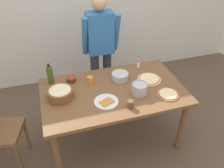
# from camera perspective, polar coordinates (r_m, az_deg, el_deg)

# --- Properties ---
(ground) EXTENTS (8.00, 8.00, 0.00)m
(ground) POSITION_cam_1_polar(r_m,az_deg,el_deg) (3.16, 0.27, -12.52)
(ground) COLOR brown
(wall_back) EXTENTS (5.60, 0.10, 2.60)m
(wall_back) POSITION_cam_1_polar(r_m,az_deg,el_deg) (3.82, -7.20, 19.31)
(wall_back) COLOR silver
(wall_back) RESTS_ON ground
(dining_table) EXTENTS (1.60, 0.96, 0.76)m
(dining_table) POSITION_cam_1_polar(r_m,az_deg,el_deg) (2.70, 0.31, -3.02)
(dining_table) COLOR brown
(dining_table) RESTS_ON ground
(person_cook) EXTENTS (0.49, 0.25, 1.62)m
(person_cook) POSITION_cam_1_polar(r_m,az_deg,el_deg) (3.19, -2.83, 9.17)
(person_cook) COLOR #2D2D38
(person_cook) RESTS_ON ground
(pizza_raw_on_board) EXTENTS (0.28, 0.28, 0.02)m
(pizza_raw_on_board) POSITION_cam_1_polar(r_m,az_deg,el_deg) (2.84, 9.00, 1.16)
(pizza_raw_on_board) COLOR beige
(pizza_raw_on_board) RESTS_ON dining_table
(pizza_cooked_on_tray) EXTENTS (0.24, 0.24, 0.02)m
(pizza_cooked_on_tray) POSITION_cam_1_polar(r_m,az_deg,el_deg) (2.64, 13.46, -2.44)
(pizza_cooked_on_tray) COLOR #C67A33
(pizza_cooked_on_tray) RESTS_ON dining_table
(plate_with_slice) EXTENTS (0.26, 0.26, 0.02)m
(plate_with_slice) POSITION_cam_1_polar(r_m,az_deg,el_deg) (2.48, -1.40, -4.31)
(plate_with_slice) COLOR white
(plate_with_slice) RESTS_ON dining_table
(popcorn_bowl) EXTENTS (0.28, 0.28, 0.11)m
(popcorn_bowl) POSITION_cam_1_polar(r_m,az_deg,el_deg) (2.57, -12.46, -2.09)
(popcorn_bowl) COLOR brown
(popcorn_bowl) RESTS_ON dining_table
(mixing_bowl_steel) EXTENTS (0.20, 0.20, 0.08)m
(mixing_bowl_steel) POSITION_cam_1_polar(r_m,az_deg,el_deg) (2.81, 1.97, 1.91)
(mixing_bowl_steel) COLOR #B7B7BC
(mixing_bowl_steel) RESTS_ON dining_table
(small_sauce_bowl) EXTENTS (0.11, 0.11, 0.06)m
(small_sauce_bowl) POSITION_cam_1_polar(r_m,az_deg,el_deg) (2.82, -9.88, 1.20)
(small_sauce_bowl) COLOR #4C2D1E
(small_sauce_bowl) RESTS_ON dining_table
(olive_oil_bottle) EXTENTS (0.07, 0.07, 0.26)m
(olive_oil_bottle) POSITION_cam_1_polar(r_m,az_deg,el_deg) (2.79, -14.79, 2.18)
(olive_oil_bottle) COLOR #47561E
(olive_oil_bottle) RESTS_ON dining_table
(steel_pot) EXTENTS (0.17, 0.17, 0.13)m
(steel_pot) POSITION_cam_1_polar(r_m,az_deg,el_deg) (2.58, 6.68, -1.11)
(steel_pot) COLOR #B7B7BC
(steel_pot) RESTS_ON dining_table
(cup_orange) EXTENTS (0.07, 0.07, 0.08)m
(cup_orange) POSITION_cam_1_polar(r_m,az_deg,el_deg) (2.75, -5.34, 0.98)
(cup_orange) COLOR orange
(cup_orange) RESTS_ON dining_table
(cup_small_brown) EXTENTS (0.07, 0.07, 0.08)m
(cup_small_brown) POSITION_cam_1_polar(r_m,az_deg,el_deg) (2.40, 4.47, -4.86)
(cup_small_brown) COLOR brown
(cup_small_brown) RESTS_ON dining_table
(salt_shaker) EXTENTS (0.04, 0.04, 0.11)m
(salt_shaker) POSITION_cam_1_polar(r_m,az_deg,el_deg) (3.04, 6.45, 4.90)
(salt_shaker) COLOR white
(salt_shaker) RESTS_ON dining_table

